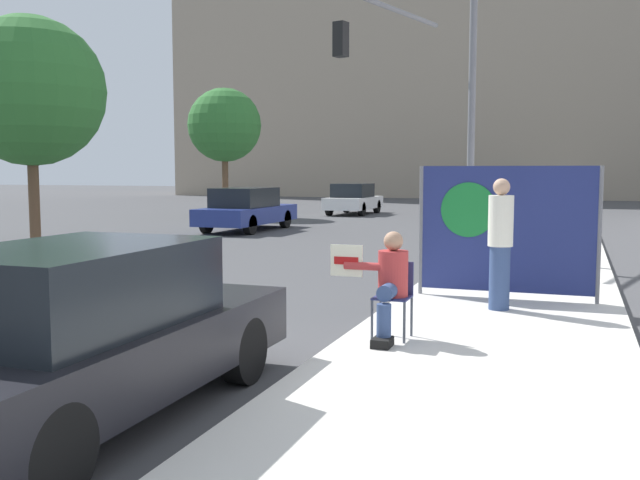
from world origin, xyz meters
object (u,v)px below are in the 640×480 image
traffic_light_pole (419,80)px  car_on_road_midblock (353,199)px  street_tree_near_curb (30,91)px  jogger_on_sidewalk (500,243)px  parked_car_curbside (83,334)px  seated_protester (389,282)px  protest_banner (505,229)px  street_tree_midblock (225,125)px  pedestrian_behind (505,233)px  car_on_road_nearest (247,209)px

traffic_light_pole → car_on_road_midblock: traffic_light_pole is taller
traffic_light_pole → street_tree_near_curb: (-9.91, -1.33, -0.02)m
jogger_on_sidewalk → parked_car_curbside: 5.97m
seated_protester → car_on_road_midblock: 25.77m
protest_banner → street_tree_midblock: bearing=127.9°
seated_protester → street_tree_near_curb: size_ratio=0.20×
traffic_light_pole → pedestrian_behind: bearing=-58.3°
street_tree_near_curb → traffic_light_pole: bearing=7.7°
jogger_on_sidewalk → street_tree_midblock: bearing=-80.4°
car_on_road_nearest → seated_protester: bearing=-59.0°
traffic_light_pole → jogger_on_sidewalk: bearing=-68.7°
seated_protester → street_tree_near_curb: bearing=166.9°
pedestrian_behind → protest_banner: bearing=52.6°
street_tree_near_curb → parked_car_curbside: bearing=-47.1°
traffic_light_pole → car_on_road_midblock: size_ratio=1.38×
protest_banner → traffic_light_pole: size_ratio=0.45×
jogger_on_sidewalk → traffic_light_pole: size_ratio=0.31×
jogger_on_sidewalk → pedestrian_behind: bearing=-113.0°
seated_protester → jogger_on_sidewalk: bearing=85.4°
parked_car_curbside → protest_banner: bearing=66.2°
pedestrian_behind → car_on_road_nearest: bearing=-87.7°
seated_protester → car_on_road_nearest: bearing=140.6°
seated_protester → protest_banner: protest_banner is taller
pedestrian_behind → traffic_light_pole: (-2.33, 3.76, 3.15)m
seated_protester → protest_banner: size_ratio=0.46×
pedestrian_behind → parked_car_curbside: size_ratio=0.38×
parked_car_curbside → jogger_on_sidewalk: bearing=62.6°
pedestrian_behind → street_tree_near_curb: size_ratio=0.27×
parked_car_curbside → seated_protester: bearing=60.4°
jogger_on_sidewalk → pedestrian_behind: (-0.18, 2.68, -0.09)m
parked_car_curbside → car_on_road_nearest: car_on_road_nearest is taller
parked_car_curbside → street_tree_midblock: street_tree_midblock is taller
pedestrian_behind → traffic_light_pole: size_ratio=0.28×
jogger_on_sidewalk → car_on_road_midblock: bearing=-95.1°
pedestrian_behind → parked_car_curbside: 8.38m
seated_protester → street_tree_midblock: street_tree_midblock is taller
jogger_on_sidewalk → car_on_road_nearest: jogger_on_sidewalk is taller
protest_banner → car_on_road_midblock: bearing=112.6°
protest_banner → car_on_road_midblock: size_ratio=0.62×
street_tree_midblock → protest_banner: bearing=-52.1°
parked_car_curbside → car_on_road_midblock: (-6.17, 27.60, 0.00)m
traffic_light_pole → parked_car_curbside: size_ratio=1.36×
jogger_on_sidewalk → traffic_light_pole: (-2.51, 6.45, 3.05)m
car_on_road_nearest → street_tree_near_curb: size_ratio=0.79×
parked_car_curbside → street_tree_near_curb: bearing=132.9°
pedestrian_behind → street_tree_midblock: 21.14m
car_on_road_nearest → car_on_road_midblock: 10.20m
car_on_road_nearest → traffic_light_pole: bearing=-38.6°
traffic_light_pole → street_tree_near_curb: bearing=-172.3°
traffic_light_pole → car_on_road_nearest: bearing=141.4°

